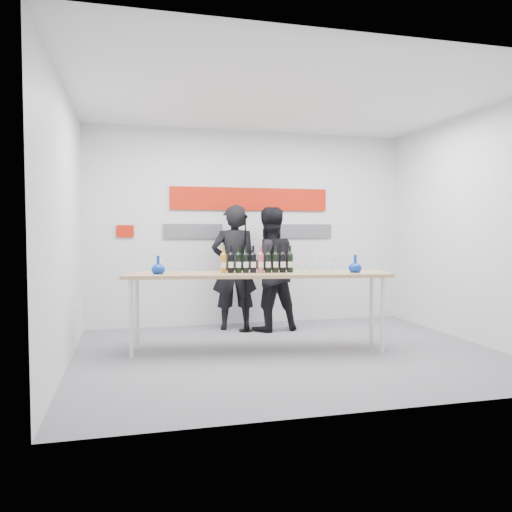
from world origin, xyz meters
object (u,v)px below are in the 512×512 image
Objects in this scene: tasting_table at (258,279)px; mic_stand at (246,296)px; presenter_left at (234,267)px; presenter_right at (269,269)px.

mic_stand reaches higher than tasting_table.
tasting_table is 1.36m from presenter_left.
tasting_table is 1.76× the size of presenter_left.
presenter_left reaches higher than tasting_table.
presenter_left is at bearing -30.17° from presenter_right.
mic_stand is (0.13, -0.19, -0.40)m from presenter_left.
presenter_left is at bearing 137.69° from mic_stand.
tasting_table is 1.25m from presenter_right.
presenter_left is 1.02× the size of presenter_right.
presenter_left reaches higher than mic_stand.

